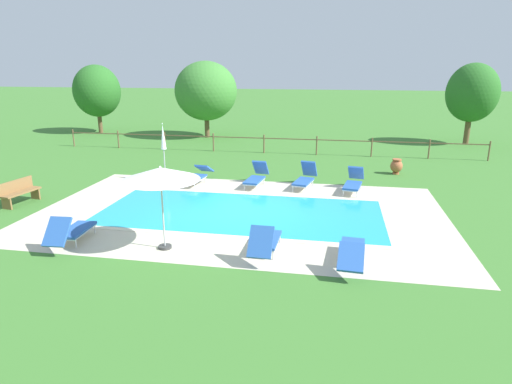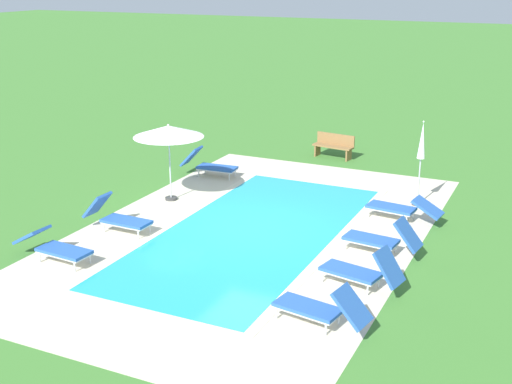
{
  "view_description": "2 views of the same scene",
  "coord_description": "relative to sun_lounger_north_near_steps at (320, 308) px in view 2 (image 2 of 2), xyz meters",
  "views": [
    {
      "loc": [
        3.04,
        -13.65,
        4.8
      ],
      "look_at": [
        0.45,
        0.5,
        0.6
      ],
      "focal_mm": 30.41,
      "sensor_mm": 36.0,
      "label": 1
    },
    {
      "loc": [
        14.86,
        7.11,
        6.53
      ],
      "look_at": [
        -0.18,
        0.04,
        1.07
      ],
      "focal_mm": 47.34,
      "sensor_mm": 36.0,
      "label": 2
    }
  ],
  "objects": [
    {
      "name": "pool_deck_paving",
      "position": [
        -3.86,
        -3.3,
        -0.38
      ],
      "size": [
        13.69,
        8.41,
        0.01
      ],
      "primitive_type": "cube",
      "color": "beige",
      "rests_on": "ground"
    },
    {
      "name": "ground_plane",
      "position": [
        -3.86,
        -3.3,
        -0.39
      ],
      "size": [
        160.0,
        160.0,
        0.0
      ],
      "primitive_type": "plane",
      "color": "#3D752D"
    },
    {
      "name": "sun_lounger_south_far",
      "position": [
        -1.93,
        0.24,
        0.01
      ],
      "size": [
        0.94,
        1.89,
        1.02
      ],
      "color": "#2856A8",
      "rests_on": "ground"
    },
    {
      "name": "sun_lounger_south_end",
      "position": [
        -0.25,
        -6.72,
        -0.03
      ],
      "size": [
        0.74,
        2.09,
        0.75
      ],
      "color": "#2856A8",
      "rests_on": "ground"
    },
    {
      "name": "patio_umbrella_open_foreground",
      "position": [
        -5.24,
        -6.63,
        1.7
      ],
      "size": [
        2.06,
        2.06,
        2.31
      ],
      "color": "#383838",
      "rests_on": "ground"
    },
    {
      "name": "sun_lounger_south_mid",
      "position": [
        -2.47,
        -6.53,
        0.0
      ],
      "size": [
        0.65,
        1.9,
        0.97
      ],
      "color": "#2856A8",
      "rests_on": "ground"
    },
    {
      "name": "pool_coping_rim",
      "position": [
        -3.86,
        -3.3,
        -0.38
      ],
      "size": [
        9.96,
        4.68,
        0.01
      ],
      "color": "beige",
      "rests_on": "ground"
    },
    {
      "name": "sun_lounger_north_end",
      "position": [
        -6.43,
        0.02,
        -0.03
      ],
      "size": [
        0.85,
        2.12,
        0.73
      ],
      "color": "#2856A8",
      "rests_on": "ground"
    },
    {
      "name": "patio_umbrella_closed_row_west",
      "position": [
        -7.92,
        0.15,
        1.26
      ],
      "size": [
        0.32,
        0.32,
        2.51
      ],
      "color": "#383838",
      "rests_on": "ground"
    },
    {
      "name": "swimming_pool_water",
      "position": [
        -3.86,
        -3.3,
        -0.38
      ],
      "size": [
        9.48,
        4.2,
        0.01
      ],
      "primitive_type": "cube",
      "color": "#23A8C1",
      "rests_on": "ground"
    },
    {
      "name": "sun_lounger_north_far",
      "position": [
        -3.93,
        0.14,
        0.01
      ],
      "size": [
        0.81,
        1.93,
        0.98
      ],
      "color": "#2856A8",
      "rests_on": "ground"
    },
    {
      "name": "wooden_bench_lawn_side",
      "position": [
        -11.88,
        -3.8,
        0.08
      ],
      "size": [
        0.65,
        1.55,
        0.87
      ],
      "color": "olive",
      "rests_on": "ground"
    },
    {
      "name": "sun_lounger_north_near_steps",
      "position": [
        0.0,
        0.0,
        0.0
      ],
      "size": [
        0.91,
        1.99,
        0.93
      ],
      "color": "#2856A8",
      "rests_on": "ground"
    },
    {
      "name": "sun_lounger_north_mid",
      "position": [
        -7.91,
        -6.79,
        0.0
      ],
      "size": [
        0.73,
        1.94,
        0.95
      ],
      "color": "#2856A8",
      "rests_on": "ground"
    }
  ]
}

